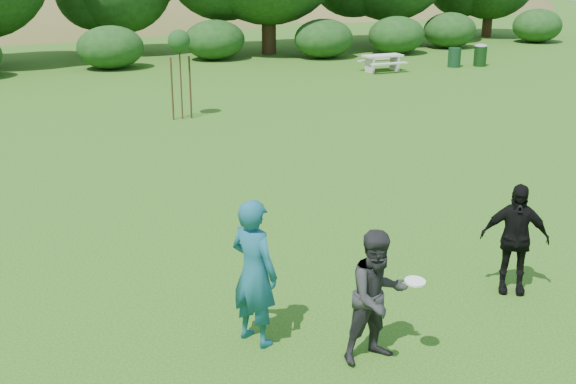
# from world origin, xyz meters

# --- Properties ---
(ground) EXTENTS (120.00, 120.00, 0.00)m
(ground) POSITION_xyz_m (0.00, 0.00, 0.00)
(ground) COLOR #19470C
(ground) RESTS_ON ground
(player_teal) EXTENTS (0.77, 0.89, 2.07)m
(player_teal) POSITION_xyz_m (-1.73, 0.23, 1.03)
(player_teal) COLOR #175368
(player_teal) RESTS_ON ground
(player_grey) EXTENTS (0.91, 0.72, 1.80)m
(player_grey) POSITION_xyz_m (-0.44, -0.84, 0.90)
(player_grey) COLOR #28272A
(player_grey) RESTS_ON ground
(player_black) EXTENTS (1.10, 0.95, 1.78)m
(player_black) POSITION_xyz_m (2.54, 0.05, 0.89)
(player_black) COLOR black
(player_black) RESTS_ON ground
(trash_can_near) EXTENTS (0.60, 0.60, 0.90)m
(trash_can_near) POSITION_xyz_m (16.16, 20.06, 0.45)
(trash_can_near) COLOR #153A21
(trash_can_near) RESTS_ON ground
(frisbee) EXTENTS (0.27, 0.27, 0.05)m
(frisbee) POSITION_xyz_m (-0.09, -1.14, 1.18)
(frisbee) COLOR white
(frisbee) RESTS_ON ground
(sapling) EXTENTS (0.70, 0.70, 2.85)m
(sapling) POSITION_xyz_m (1.30, 14.34, 2.42)
(sapling) COLOR #3A2817
(sapling) RESTS_ON ground
(picnic_table) EXTENTS (1.80, 1.48, 0.76)m
(picnic_table) POSITION_xyz_m (12.34, 20.24, 0.52)
(picnic_table) COLOR beige
(picnic_table) RESTS_ON ground
(trash_can_lidded) EXTENTS (0.60, 0.60, 1.05)m
(trash_can_lidded) POSITION_xyz_m (17.47, 19.81, 0.54)
(trash_can_lidded) COLOR black
(trash_can_lidded) RESTS_ON ground
(hillside) EXTENTS (150.00, 72.00, 52.00)m
(hillside) POSITION_xyz_m (-0.56, 68.45, -11.97)
(hillside) COLOR olive
(hillside) RESTS_ON ground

